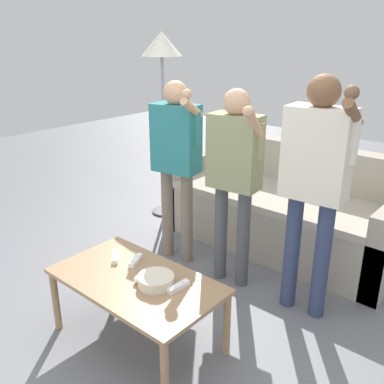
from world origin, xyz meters
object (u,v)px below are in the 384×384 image
Objects in this scene: snack_bowl at (156,280)px; player_left at (176,152)px; coffee_table at (136,286)px; game_remote_wand_far at (136,261)px; player_right at (315,172)px; player_center at (234,167)px; couch at (282,210)px; game_remote_wand_near at (178,287)px; game_remote_wand_spare at (116,256)px; game_remote_nunchuk at (140,278)px; floor_lamp at (162,56)px.

snack_bowl is 0.14× the size of player_left.
coffee_table is 0.20m from game_remote_wand_far.
player_right reaches higher than snack_bowl.
snack_bowl is 0.14× the size of player_center.
couch is 1.62m from game_remote_wand_far.
player_center is 9.74× the size of game_remote_wand_far.
snack_bowl is at bearing -157.05° from game_remote_wand_near.
game_remote_wand_spare is (-0.13, -0.05, -0.00)m from game_remote_wand_far.
snack_bowl is at bearing 20.73° from game_remote_nunchuk.
player_center is at bearing -177.90° from player_right.
player_center is (-0.02, 0.92, 0.45)m from game_remote_nunchuk.
player_left is at bearing 115.78° from game_remote_wand_far.
player_right is 1.23m from game_remote_wand_far.
game_remote_wand_spare is (-0.27, -1.65, 0.14)m from couch.
couch is 15.29× the size of game_remote_wand_spare.
player_left is (-0.66, 0.89, 0.45)m from snack_bowl.
game_remote_nunchuk is at bearing -159.27° from snack_bowl.
couch reaches higher than coffee_table.
floor_lamp reaches higher than coffee_table.
player_right is 10.56× the size of game_remote_wand_far.
game_remote_nunchuk is at bearing -120.89° from player_right.
snack_bowl is 1.00m from player_center.
couch is 1.12× the size of floor_lamp.
player_right is (0.58, 0.02, 0.08)m from player_center.
player_center is 1.00m from game_remote_wand_spare.
snack_bowl is at bearing -85.34° from couch.
player_left is at bearing 179.70° from player_center.
coffee_table is 0.65× the size of player_right.
player_center reaches higher than coffee_table.
player_left reaches higher than game_remote_nunchuk.
game_remote_wand_spare reaches higher than coffee_table.
game_remote_wand_spare is at bearing -73.38° from player_left.
player_center reaches higher than game_remote_nunchuk.
game_remote_wand_near is (-0.35, -0.86, -0.53)m from player_right.
player_right is (1.88, -0.61, -0.60)m from floor_lamp.
game_remote_wand_far is (0.39, -0.80, -0.47)m from player_left.
couch is 22.98× the size of game_remote_nunchuk.
game_remote_wand_near is at bearing 22.95° from snack_bowl.
player_right reaches higher than player_center.
coffee_table is at bearing -89.90° from couch.
floor_lamp is 1.15× the size of player_right.
floor_lamp is at bearing 136.21° from game_remote_wand_near.
game_remote_wand_far is at bearing 144.92° from game_remote_nunchuk.
player_left is at bearing 126.49° from snack_bowl.
game_remote_nunchuk is 0.59× the size of game_remote_wand_far.
player_right is at bearing 0.93° from player_left.
coffee_table is at bearing -15.92° from game_remote_wand_spare.
game_remote_wand_near is (0.22, 0.09, -0.01)m from game_remote_nunchuk.
coffee_table is 0.71× the size of player_center.
game_remote_wand_far is (-0.75, -0.82, -0.53)m from player_right.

